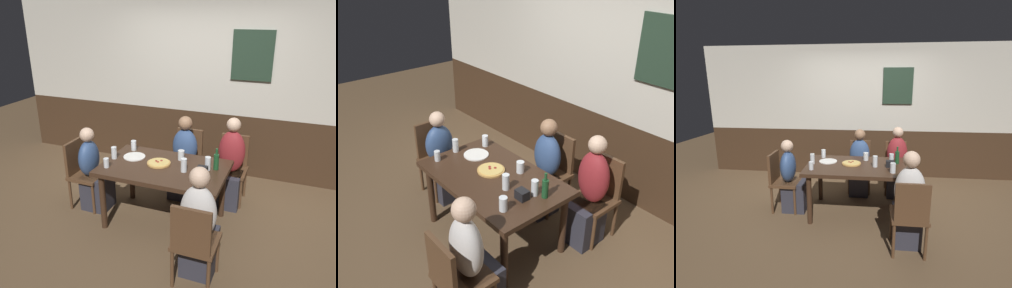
{
  "view_description": "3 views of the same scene",
  "coord_description": "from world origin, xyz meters",
  "views": [
    {
      "loc": [
        1.33,
        -3.31,
        2.42
      ],
      "look_at": [
        0.04,
        0.01,
        1.02
      ],
      "focal_mm": 36.77,
      "sensor_mm": 36.0,
      "label": 1
    },
    {
      "loc": [
        2.51,
        -1.92,
        2.75
      ],
      "look_at": [
        0.12,
        0.07,
        1.11
      ],
      "focal_mm": 41.05,
      "sensor_mm": 36.0,
      "label": 2
    },
    {
      "loc": [
        0.19,
        -3.4,
        1.87
      ],
      "look_at": [
        -0.18,
        -0.06,
        1.06
      ],
      "focal_mm": 26.83,
      "sensor_mm": 36.0,
      "label": 3
    }
  ],
  "objects": [
    {
      "name": "person_mid_far",
      "position": [
        -0.0,
        0.7,
        0.47
      ],
      "size": [
        0.34,
        0.37,
        1.12
      ],
      "color": "#2D2D38",
      "rests_on": "ground_plane"
    },
    {
      "name": "chair_head_west",
      "position": [
        -1.13,
        0.0,
        0.5
      ],
      "size": [
        0.4,
        0.4,
        0.88
      ],
      "color": "#513521",
      "rests_on": "ground_plane"
    },
    {
      "name": "condiment_caddy",
      "position": [
        0.46,
        -0.03,
        0.79
      ],
      "size": [
        0.11,
        0.09,
        0.09
      ],
      "primitive_type": "cube",
      "color": "black",
      "rests_on": "dining_table"
    },
    {
      "name": "beer_glass_tall",
      "position": [
        -0.54,
        0.31,
        0.79
      ],
      "size": [
        0.07,
        0.07,
        0.13
      ],
      "color": "silver",
      "rests_on": "dining_table"
    },
    {
      "name": "dining_table",
      "position": [
        0.0,
        0.0,
        0.65
      ],
      "size": [
        1.43,
        0.9,
        0.74
      ],
      "color": "#382316",
      "rests_on": "ground_plane"
    },
    {
      "name": "person_right_near",
      "position": [
        0.63,
        -0.7,
        0.49
      ],
      "size": [
        0.34,
        0.37,
        1.16
      ],
      "color": "#2D2D38",
      "rests_on": "ground_plane"
    },
    {
      "name": "tumbler_water",
      "position": [
        0.12,
        0.25,
        0.79
      ],
      "size": [
        0.08,
        0.08,
        0.12
      ],
      "color": "silver",
      "rests_on": "dining_table"
    },
    {
      "name": "person_head_west",
      "position": [
        -0.97,
        0.0,
        0.45
      ],
      "size": [
        0.37,
        0.34,
        1.08
      ],
      "color": "#2D2D38",
      "rests_on": "ground_plane"
    },
    {
      "name": "chair_right_near",
      "position": [
        0.63,
        -0.86,
        0.5
      ],
      "size": [
        0.4,
        0.4,
        0.88
      ],
      "color": "#513521",
      "rests_on": "ground_plane"
    },
    {
      "name": "person_right_far",
      "position": [
        0.63,
        0.7,
        0.49
      ],
      "size": [
        0.34,
        0.37,
        1.17
      ],
      "color": "#2D2D38",
      "rests_on": "ground_plane"
    },
    {
      "name": "pint_glass_amber",
      "position": [
        0.49,
        0.09,
        0.81
      ],
      "size": [
        0.07,
        0.07,
        0.15
      ],
      "color": "silver",
      "rests_on": "dining_table"
    },
    {
      "name": "ground_plane",
      "position": [
        0.0,
        0.0,
        0.0
      ],
      "size": [
        12.0,
        12.0,
        0.0
      ],
      "primitive_type": "plane",
      "color": "brown"
    },
    {
      "name": "tumbler_short",
      "position": [
        0.48,
        -0.26,
        0.8
      ],
      "size": [
        0.07,
        0.07,
        0.13
      ],
      "color": "silver",
      "rests_on": "dining_table"
    },
    {
      "name": "plate_white_large",
      "position": [
        -0.44,
        0.11,
        0.75
      ],
      "size": [
        0.27,
        0.27,
        0.01
      ],
      "primitive_type": "cylinder",
      "color": "white",
      "rests_on": "dining_table"
    },
    {
      "name": "pint_glass_stout",
      "position": [
        -0.64,
        -0.01,
        0.8
      ],
      "size": [
        0.06,
        0.06,
        0.15
      ],
      "color": "silver",
      "rests_on": "dining_table"
    },
    {
      "name": "highball_clear",
      "position": [
        -0.6,
        -0.26,
        0.79
      ],
      "size": [
        0.06,
        0.06,
        0.11
      ],
      "color": "silver",
      "rests_on": "dining_table"
    },
    {
      "name": "beer_bottle_green",
      "position": [
        0.57,
        0.14,
        0.84
      ],
      "size": [
        0.06,
        0.06,
        0.25
      ],
      "color": "#194723",
      "rests_on": "dining_table"
    },
    {
      "name": "chair_right_far",
      "position": [
        0.63,
        0.86,
        0.5
      ],
      "size": [
        0.4,
        0.4,
        0.88
      ],
      "color": "#513521",
      "rests_on": "ground_plane"
    },
    {
      "name": "wall_back",
      "position": [
        0.0,
        1.65,
        1.3
      ],
      "size": [
        6.4,
        0.13,
        2.6
      ],
      "color": "#3D2819",
      "rests_on": "ground_plane"
    },
    {
      "name": "pizza",
      "position": [
        -0.08,
        0.04,
        0.75
      ],
      "size": [
        0.28,
        0.28,
        0.03
      ],
      "color": "tan",
      "rests_on": "dining_table"
    },
    {
      "name": "chair_mid_far",
      "position": [
        0.0,
        0.86,
        0.5
      ],
      "size": [
        0.4,
        0.4,
        0.88
      ],
      "color": "#513521",
      "rests_on": "ground_plane"
    },
    {
      "name": "beer_glass_half",
      "position": [
        0.25,
        -0.05,
        0.81
      ],
      "size": [
        0.07,
        0.07,
        0.16
      ],
      "color": "silver",
      "rests_on": "dining_table"
    }
  ]
}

